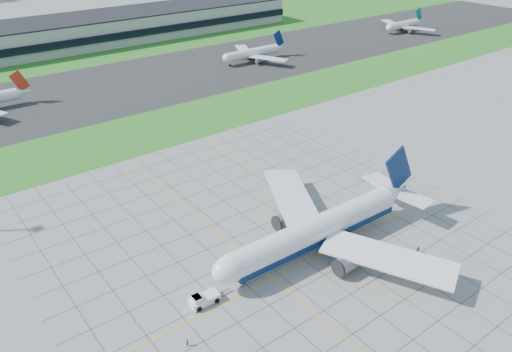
{
  "coord_description": "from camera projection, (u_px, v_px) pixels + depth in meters",
  "views": [
    {
      "loc": [
        -65.59,
        -68.23,
        73.11
      ],
      "look_at": [
        8.17,
        28.02,
        7.0
      ],
      "focal_mm": 35.0,
      "sensor_mm": 36.0,
      "label": 1
    }
  ],
  "objects": [
    {
      "name": "grass_median",
      "position": [
        134.0,
        134.0,
        180.29
      ],
      "size": [
        700.0,
        35.0,
        0.04
      ],
      "primitive_type": "cube",
      "color": "#297320",
      "rests_on": "ground"
    },
    {
      "name": "asphalt_taxiway",
      "position": [
        79.0,
        94.0,
        218.61
      ],
      "size": [
        700.0,
        75.0,
        0.04
      ],
      "primitive_type": "cube",
      "color": "#383838",
      "rests_on": "ground"
    },
    {
      "name": "crew_far",
      "position": [
        418.0,
        250.0,
        118.5
      ],
      "size": [
        1.11,
        1.03,
        1.82
      ],
      "primitive_type": "imported",
      "rotation": [
        0.0,
        0.0,
        -0.51
      ],
      "color": "black",
      "rests_on": "ground"
    },
    {
      "name": "airliner",
      "position": [
        318.0,
        230.0,
        118.1
      ],
      "size": [
        62.56,
        63.39,
        19.69
      ],
      "rotation": [
        0.0,
        0.0,
        -0.02
      ],
      "color": "white",
      "rests_on": "ground"
    },
    {
      "name": "apron_markings",
      "position": [
        272.0,
        235.0,
        125.52
      ],
      "size": [
        120.0,
        130.0,
        0.03
      ],
      "color": "#474744",
      "rests_on": "ground"
    },
    {
      "name": "terminal",
      "position": [
        92.0,
        30.0,
        295.36
      ],
      "size": [
        260.0,
        43.0,
        15.8
      ],
      "color": "#B7B7B2",
      "rests_on": "ground"
    },
    {
      "name": "grass_far",
      "position": [
        12.0,
        45.0,
        295.28
      ],
      "size": [
        700.0,
        145.0,
        0.04
      ],
      "primitive_type": "cube",
      "color": "#297320",
      "rests_on": "ground"
    },
    {
      "name": "distant_jet_3",
      "position": [
        404.0,
        25.0,
        324.19
      ],
      "size": [
        32.24,
        42.66,
        14.08
      ],
      "color": "white",
      "rests_on": "ground"
    },
    {
      "name": "ground",
      "position": [
        301.0,
        257.0,
        117.58
      ],
      "size": [
        1400.0,
        1400.0,
        0.0
      ],
      "primitive_type": "plane",
      "color": "gray",
      "rests_on": "ground"
    },
    {
      "name": "pushback_tug",
      "position": [
        203.0,
        299.0,
        103.36
      ],
      "size": [
        9.42,
        3.42,
        2.61
      ],
      "rotation": [
        0.0,
        0.0,
        -0.02
      ],
      "color": "white",
      "rests_on": "ground"
    },
    {
      "name": "crew_near",
      "position": [
        187.0,
        343.0,
        93.56
      ],
      "size": [
        0.61,
        0.71,
        1.65
      ],
      "primitive_type": "imported",
      "rotation": [
        0.0,
        0.0,
        1.13
      ],
      "color": "black",
      "rests_on": "ground"
    },
    {
      "name": "distant_jet_2",
      "position": [
        253.0,
        53.0,
        262.56
      ],
      "size": [
        37.81,
        42.66,
        14.08
      ],
      "color": "white",
      "rests_on": "ground"
    }
  ]
}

